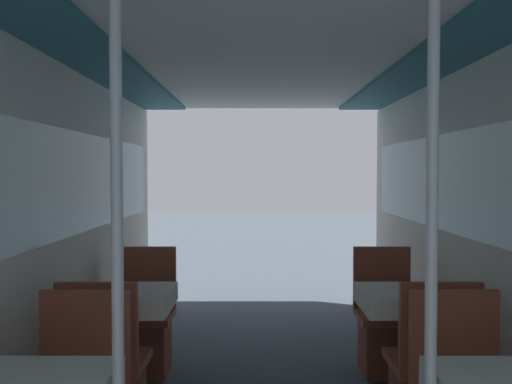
{
  "coord_description": "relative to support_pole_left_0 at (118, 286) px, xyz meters",
  "views": [
    {
      "loc": [
        -0.07,
        -1.41,
        1.48
      ],
      "look_at": [
        -0.07,
        2.5,
        1.34
      ],
      "focal_mm": 40.0,
      "sensor_mm": 36.0,
      "label": 1
    }
  ],
  "objects": [
    {
      "name": "wall_left",
      "position": [
        -0.7,
        1.04,
        0.05
      ],
      "size": [
        0.05,
        6.15,
        2.14
      ],
      "color": "silver",
      "rests_on": "ground_plane"
    },
    {
      "name": "wall_right",
      "position": [
        1.83,
        1.04,
        0.05
      ],
      "size": [
        0.05,
        6.15,
        2.14
      ],
      "color": "silver",
      "rests_on": "ground_plane"
    },
    {
      "name": "ceiling_panel",
      "position": [
        0.57,
        1.04,
        1.11
      ],
      "size": [
        2.54,
        6.15,
        0.07
      ],
      "color": "white",
      "rests_on": "wall_left"
    },
    {
      "name": "support_pole_left_0",
      "position": [
        0.0,
        0.0,
        0.0
      ],
      "size": [
        0.04,
        0.04,
        2.14
      ],
      "color": "silver",
      "rests_on": "ground_plane"
    },
    {
      "name": "dining_table_left_1",
      "position": [
        -0.33,
        1.6,
        -0.47
      ],
      "size": [
        0.58,
        0.58,
        0.72
      ],
      "color": "#4C4C51",
      "rests_on": "ground_plane"
    },
    {
      "name": "chair_left_far_1",
      "position": [
        -0.33,
        2.13,
        -0.79
      ],
      "size": [
        0.43,
        0.43,
        0.91
      ],
      "rotation": [
        0.0,
        0.0,
        3.14
      ],
      "color": "brown",
      "rests_on": "ground_plane"
    },
    {
      "name": "support_pole_right_0",
      "position": [
        1.14,
        0.0,
        0.0
      ],
      "size": [
        0.04,
        0.04,
        2.14
      ],
      "color": "silver",
      "rests_on": "ground_plane"
    },
    {
      "name": "dining_table_right_1",
      "position": [
        1.47,
        1.6,
        -0.47
      ],
      "size": [
        0.58,
        0.58,
        0.72
      ],
      "color": "#4C4C51",
      "rests_on": "ground_plane"
    },
    {
      "name": "chair_right_far_1",
      "position": [
        1.47,
        2.13,
        -0.79
      ],
      "size": [
        0.43,
        0.43,
        0.91
      ],
      "rotation": [
        0.0,
        0.0,
        3.14
      ],
      "color": "brown",
      "rests_on": "ground_plane"
    }
  ]
}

